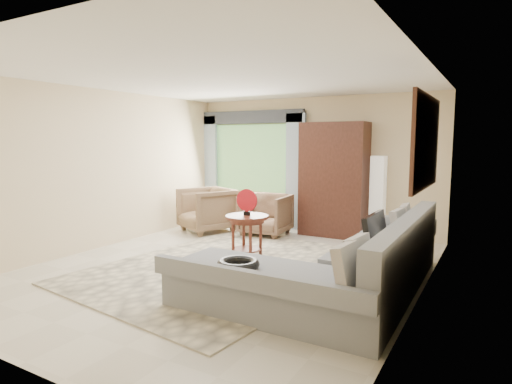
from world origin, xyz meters
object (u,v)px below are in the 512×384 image
Objects in this scene: tv_screen at (376,235)px; coffee_table at (247,235)px; potted_plant at (222,210)px; armchair_left at (207,210)px; sectional_sofa at (349,271)px; armchair_right at (265,215)px; armoire at (334,180)px; floor_lamp at (378,198)px.

coffee_table is (-2.11, 0.69, -0.38)m from tv_screen.
tv_screen reaches higher than potted_plant.
tv_screen is at bearing -18.05° from coffee_table.
armchair_left reaches higher than coffee_table.
armchair_right is (-2.35, 2.30, 0.10)m from sectional_sofa.
tv_screen is 1.14× the size of coffee_table.
sectional_sofa is 1.65× the size of armoire.
armchair_left is 1.10× the size of armchair_right.
armoire reaches higher than armchair_left.
coffee_table is 0.43× the size of floor_lamp.
sectional_sofa reaches higher than potted_plant.
potted_plant is at bearing 153.14° from armchair_right.
coffee_table is (-1.84, 0.78, 0.06)m from sectional_sofa.
armoire reaches higher than floor_lamp.
armchair_left is (-1.65, 1.23, 0.09)m from coffee_table.
armchair_left reaches higher than armchair_right.
armchair_right is at bearing -161.09° from floor_lamp.
tv_screen is 4.88m from potted_plant.
potted_plant is at bearing 130.73° from armchair_left.
floor_lamp reaches higher than sectional_sofa.
coffee_table is 1.60m from armchair_right.
coffee_table is 0.69× the size of armchair_left.
armchair_right is at bearing 139.89° from tv_screen.
sectional_sofa is 3.68× the size of armchair_left.
tv_screen is 0.79× the size of armchair_left.
floor_lamp is at bearing 57.09° from coffee_table.
armoire is at bearing -175.71° from floor_lamp.
floor_lamp reaches higher than tv_screen.
potted_plant is (-0.23, 0.86, -0.14)m from armchair_left.
tv_screen is 3.44m from armchair_right.
sectional_sofa is at bearing -48.50° from armchair_right.
potted_plant is at bearing -179.59° from armoire.
floor_lamp is at bearing 42.67° from armchair_left.
armchair_right is 2.06m from floor_lamp.
sectional_sofa is 2.31× the size of floor_lamp.
armoire is (-1.23, 2.90, 0.77)m from sectional_sofa.
armoire is at bearing 24.03° from armchair_right.
coffee_table is 2.82m from potted_plant.
potted_plant is 0.38× the size of floor_lamp.
armoire is at bearing 73.99° from coffee_table.
armoire reaches higher than coffee_table.
armchair_right reaches higher than coffee_table.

